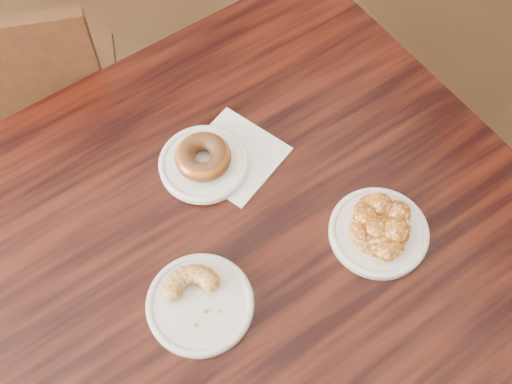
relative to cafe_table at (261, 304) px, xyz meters
name	(u,v)px	position (x,y,z in m)	size (l,w,h in m)	color
floor	(228,322)	(-0.05, 0.11, -0.38)	(5.00, 5.00, 0.00)	black
cafe_table	(261,304)	(0.00, 0.00, 0.00)	(0.98, 0.98, 0.75)	black
chair_far	(42,102)	(-0.29, 0.70, 0.08)	(0.43, 0.43, 0.90)	black
napkin	(234,156)	(0.02, 0.17, 0.38)	(0.16, 0.16, 0.00)	white
plate_donut	(204,164)	(-0.04, 0.17, 0.39)	(0.17, 0.17, 0.01)	white
plate_cruller	(200,304)	(-0.15, -0.08, 0.38)	(0.18, 0.18, 0.01)	silver
plate_fritter	(379,232)	(0.18, -0.09, 0.38)	(0.18, 0.18, 0.01)	silver
glazed_donut	(203,157)	(-0.04, 0.17, 0.41)	(0.10, 0.10, 0.04)	brown
apple_fritter	(381,227)	(0.18, -0.09, 0.40)	(0.15, 0.15, 0.03)	#4F2708
cruller_fragment	(199,300)	(-0.15, -0.08, 0.40)	(0.11, 0.11, 0.03)	brown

